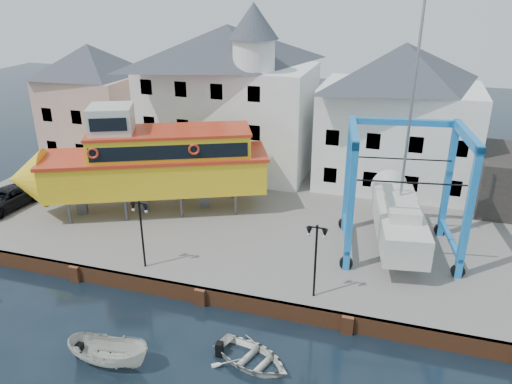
% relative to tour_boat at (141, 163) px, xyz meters
% --- Properties ---
extents(ground, '(140.00, 140.00, 0.00)m').
position_rel_tour_boat_xyz_m(ground, '(7.82, -8.15, -4.65)').
color(ground, black).
rests_on(ground, ground).
extents(hardstanding, '(44.00, 22.00, 1.00)m').
position_rel_tour_boat_xyz_m(hardstanding, '(7.82, 2.85, -4.15)').
color(hardstanding, '#645E59').
rests_on(hardstanding, ground).
extents(quay_wall, '(44.00, 0.47, 1.00)m').
position_rel_tour_boat_xyz_m(quay_wall, '(7.82, -8.04, -4.15)').
color(quay_wall, brown).
rests_on(quay_wall, ground).
extents(building_pink, '(8.00, 7.00, 10.30)m').
position_rel_tour_boat_xyz_m(building_pink, '(-10.18, 9.85, 1.50)').
color(building_pink, tan).
rests_on(building_pink, hardstanding).
extents(building_white_main, '(14.00, 8.30, 14.00)m').
position_rel_tour_boat_xyz_m(building_white_main, '(2.95, 10.24, 2.69)').
color(building_white_main, white).
rests_on(building_white_main, hardstanding).
extents(building_white_right, '(12.00, 8.00, 11.20)m').
position_rel_tour_boat_xyz_m(building_white_right, '(16.82, 10.85, 1.95)').
color(building_white_right, white).
rests_on(building_white_right, hardstanding).
extents(lamp_post_left, '(1.12, 0.32, 4.20)m').
position_rel_tour_boat_xyz_m(lamp_post_left, '(3.82, -6.95, -0.48)').
color(lamp_post_left, black).
rests_on(lamp_post_left, hardstanding).
extents(lamp_post_right, '(1.12, 0.32, 4.20)m').
position_rel_tour_boat_xyz_m(lamp_post_right, '(13.82, -6.95, -0.48)').
color(lamp_post_right, black).
rests_on(lamp_post_right, hardstanding).
extents(tour_boat, '(17.95, 11.15, 7.74)m').
position_rel_tour_boat_xyz_m(tour_boat, '(0.00, 0.00, 0.00)').
color(tour_boat, '#59595E').
rests_on(tour_boat, hardstanding).
extents(travel_lift, '(7.74, 10.16, 14.94)m').
position_rel_tour_boat_xyz_m(travel_lift, '(17.59, 0.16, -1.17)').
color(travel_lift, blue).
rests_on(travel_lift, hardstanding).
extents(van, '(2.94, 5.53, 1.48)m').
position_rel_tour_boat_xyz_m(van, '(-9.86, -2.78, -2.91)').
color(van, black).
rests_on(van, hardstanding).
extents(motorboat_a, '(4.10, 1.76, 1.55)m').
position_rel_tour_boat_xyz_m(motorboat_a, '(5.62, -13.70, -4.65)').
color(motorboat_a, silver).
rests_on(motorboat_a, ground).
extents(motorboat_b, '(4.62, 3.93, 0.81)m').
position_rel_tour_boat_xyz_m(motorboat_b, '(11.87, -11.67, -4.65)').
color(motorboat_b, silver).
rests_on(motorboat_b, ground).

